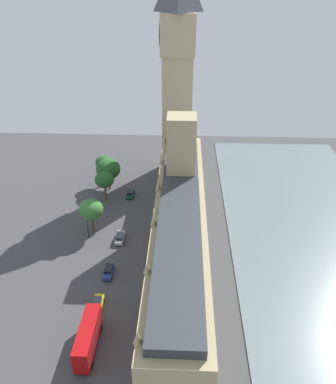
# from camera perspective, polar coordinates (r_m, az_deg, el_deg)

# --- Properties ---
(ground_plane) EXTENTS (143.22, 143.22, 0.00)m
(ground_plane) POSITION_cam_1_polar(r_m,az_deg,el_deg) (85.46, 0.24, -9.53)
(ground_plane) COLOR #424244
(river_thames) EXTENTS (40.21, 128.89, 0.25)m
(river_thames) POSITION_cam_1_polar(r_m,az_deg,el_deg) (90.82, 22.22, -9.36)
(river_thames) COLOR slate
(river_thames) RESTS_ON ground
(parliament_building) EXTENTS (10.44, 73.22, 27.29)m
(parliament_building) POSITION_cam_1_polar(r_m,az_deg,el_deg) (81.77, 1.69, -4.83)
(parliament_building) COLOR tan
(parliament_building) RESTS_ON ground
(clock_tower) EXTENTS (9.38, 9.38, 59.75)m
(clock_tower) POSITION_cam_1_polar(r_m,az_deg,el_deg) (111.24, 1.42, 17.66)
(clock_tower) COLOR tan
(clock_tower) RESTS_ON ground
(car_dark_green_opposite_hall) EXTENTS (2.00, 4.70, 1.74)m
(car_dark_green_opposite_hall) POSITION_cam_1_polar(r_m,az_deg,el_deg) (107.27, -5.51, -0.19)
(car_dark_green_opposite_hall) COLOR #19472D
(car_dark_green_opposite_hall) RESTS_ON ground
(car_silver_corner) EXTENTS (1.89, 4.77, 1.74)m
(car_silver_corner) POSITION_cam_1_polar(r_m,az_deg,el_deg) (90.44, -7.02, -6.57)
(car_silver_corner) COLOR #B7B7BC
(car_silver_corner) RESTS_ON ground
(car_blue_far_end) EXTENTS (1.83, 4.57, 1.74)m
(car_blue_far_end) POSITION_cam_1_polar(r_m,az_deg,el_deg) (81.70, -8.65, -11.31)
(car_blue_far_end) COLOR navy
(car_blue_far_end) RESTS_ON ground
(car_yellow_cab_trailing) EXTENTS (1.89, 4.75, 1.74)m
(car_yellow_cab_trailing) POSITION_cam_1_polar(r_m,az_deg,el_deg) (75.35, -10.26, -15.77)
(car_yellow_cab_trailing) COLOR gold
(car_yellow_cab_trailing) RESTS_ON ground
(double_decker_bus_under_trees) EXTENTS (2.70, 10.51, 4.75)m
(double_decker_bus_under_trees) POSITION_cam_1_polar(r_m,az_deg,el_deg) (68.22, -11.59, -20.00)
(double_decker_bus_under_trees) COLOR #B20C0F
(double_decker_bus_under_trees) RESTS_ON ground
(pedestrian_midblock) EXTENTS (0.58, 0.67, 1.69)m
(pedestrian_midblock) POSITION_cam_1_polar(r_m,az_deg,el_deg) (87.18, -2.80, -8.03)
(pedestrian_midblock) COLOR gray
(pedestrian_midblock) RESTS_ON ground
(plane_tree_kerbside) EXTENTS (5.54, 5.54, 8.77)m
(plane_tree_kerbside) POSITION_cam_1_polar(r_m,az_deg,el_deg) (91.08, -11.15, -2.51)
(plane_tree_kerbside) COLOR brown
(plane_tree_kerbside) RESTS_ON ground
(plane_tree_by_river_gate) EXTENTS (5.03, 5.03, 8.56)m
(plane_tree_by_river_gate) POSITION_cam_1_polar(r_m,az_deg,el_deg) (103.30, -9.25, 1.77)
(plane_tree_by_river_gate) COLOR brown
(plane_tree_by_river_gate) RESTS_ON ground
(plane_tree_leading) EXTENTS (4.72, 4.72, 8.79)m
(plane_tree_leading) POSITION_cam_1_polar(r_m,az_deg,el_deg) (111.85, -9.32, 4.21)
(plane_tree_leading) COLOR brown
(plane_tree_leading) RESTS_ON ground
(plane_tree_near_tower) EXTENTS (6.70, 6.70, 9.06)m
(plane_tree_near_tower) POSITION_cam_1_polar(r_m,az_deg,el_deg) (109.22, -8.70, 3.32)
(plane_tree_near_tower) COLOR brown
(plane_tree_near_tower) RESTS_ON ground
(street_lamp_slot_10) EXTENTS (0.56, 0.56, 5.65)m
(street_lamp_slot_10) POSITION_cam_1_polar(r_m,az_deg,el_deg) (90.76, -11.70, -4.49)
(street_lamp_slot_10) COLOR black
(street_lamp_slot_10) RESTS_ON ground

